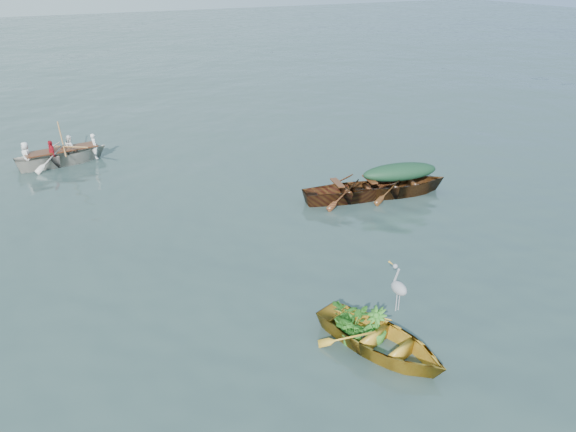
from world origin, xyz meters
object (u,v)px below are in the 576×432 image
rowed_boat (64,164)px  open_wooden_boat (353,200)px  green_tarp_boat (398,194)px  yellow_dinghy (379,350)px  heron (398,295)px

rowed_boat → open_wooden_boat: bearing=-142.4°
green_tarp_boat → yellow_dinghy: bearing=151.4°
yellow_dinghy → green_tarp_boat: green_tarp_boat is taller
heron → rowed_boat: bearing=89.3°
green_tarp_boat → open_wooden_boat: bearing=90.0°
yellow_dinghy → open_wooden_boat: open_wooden_boat is taller
yellow_dinghy → green_tarp_boat: 7.63m
open_wooden_boat → rowed_boat: (-7.26, 7.23, 0.00)m
rowed_boat → heron: heron is taller
yellow_dinghy → green_tarp_boat: size_ratio=0.77×
green_tarp_boat → open_wooden_boat: green_tarp_boat is taller
yellow_dinghy → heron: heron is taller
green_tarp_boat → rowed_boat: 11.50m
open_wooden_boat → heron: (-2.91, -5.94, 0.91)m
yellow_dinghy → heron: size_ratio=3.59×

